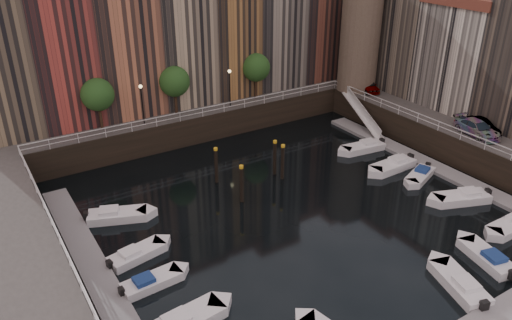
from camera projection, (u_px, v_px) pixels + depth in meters
ground at (290, 209)px, 41.74m from camera, size 200.00×200.00×0.00m
quay_far at (167, 103)px, 60.88m from camera, size 80.00×20.00×3.00m
dock_left at (100, 282)px, 33.22m from camera, size 2.00×28.00×0.35m
dock_right at (431, 166)px, 48.59m from camera, size 2.00×28.00×0.35m
far_terrace at (196, 25)px, 56.37m from camera, size 48.70×10.30×17.50m
right_terrace at (475, 46)px, 52.98m from camera, size 9.30×24.30×14.00m
corner_tower at (361, 29)px, 57.77m from camera, size 5.20×5.20×13.80m
promenade_trees at (180, 81)px, 52.06m from camera, size 21.20×3.20×5.20m
street_lamps at (188, 89)px, 51.76m from camera, size 10.36×0.36×4.18m
railings at (259, 147)px, 43.79m from camera, size 36.08×34.04×0.52m
gangway at (362, 113)px, 56.62m from camera, size 2.78×8.32×3.73m
mooring_pilings at (254, 168)px, 44.96m from camera, size 5.85×4.59×3.78m
boat_left_2 at (151, 282)px, 32.93m from camera, size 4.31×1.82×0.98m
boat_left_3 at (136, 254)px, 35.60m from camera, size 4.50×2.37×1.01m
boat_left_4 at (116, 215)px, 40.16m from camera, size 4.99×3.35×1.13m
boat_right_0 at (512, 225)px, 38.92m from camera, size 4.69×1.73×1.08m
boat_right_1 at (463, 198)px, 42.66m from camera, size 5.10×3.36×1.15m
boat_right_2 at (420, 175)px, 46.48m from camera, size 4.34×2.90×0.98m
boat_right_3 at (394, 165)px, 48.15m from camera, size 5.09×1.99×1.16m
boat_right_4 at (364, 147)px, 51.96m from camera, size 4.92×2.30×1.11m
boat_near_2 at (460, 284)px, 32.65m from camera, size 3.06×5.09×1.14m
boat_near_3 at (488, 258)px, 35.22m from camera, size 2.62×4.81×1.08m
car_a at (368, 86)px, 59.65m from camera, size 2.97×4.46×1.41m
car_b at (480, 127)px, 48.22m from camera, size 2.26×4.35×1.36m
car_c at (477, 129)px, 47.69m from camera, size 2.68×5.16×1.43m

